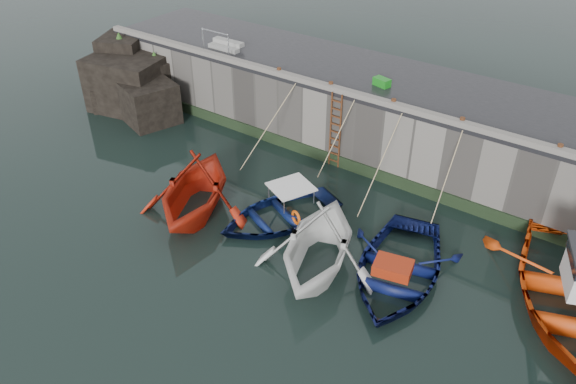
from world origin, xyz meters
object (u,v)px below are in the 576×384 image
Objects in this scene: ladder at (335,131)px; boat_near_white at (197,211)px; boat_near_navy at (396,275)px; bollard_c at (393,102)px; bollard_d at (462,121)px; bollard_e at (560,148)px; bollard_b at (331,85)px; boat_near_blacktrim at (317,267)px; bollard_a at (279,71)px; boat_near_blue at (279,219)px; fish_crate at (382,82)px.

ladder is 0.65× the size of boat_near_white.
bollard_c is (-2.92, 4.86, 3.30)m from boat_near_navy.
bollard_e is (3.20, 0.00, 0.00)m from bollard_d.
bollard_b reaches higher than ladder.
boat_near_white is 1.02× the size of boat_near_blacktrim.
bollard_a reaches higher than boat_near_blacktrim.
bollard_c reaches higher than boat_near_blue.
boat_near_blue is 16.39× the size of bollard_a.
boat_near_white is 8.75m from fish_crate.
bollard_a is at bearing 71.75° from boat_near_white.
bollard_b is (-5.62, 4.86, 3.30)m from boat_near_navy.
bollard_c is at bearing 0.00° from bollard_a.
bollard_b reaches higher than boat_near_blue.
ladder is 11.43× the size of bollard_c.
bollard_b is (-0.88, 4.64, 3.30)m from boat_near_blue.
bollard_b is (-3.40, 5.98, 3.30)m from boat_near_blacktrim.
boat_near_white is (-2.36, -5.64, -1.59)m from ladder.
boat_near_blacktrim reaches higher than boat_near_navy.
bollard_c reaches higher than boat_near_white.
ladder is 0.60× the size of boat_near_navy.
bollard_a and bollard_e have the same top height.
bollard_b reaches higher than boat_near_blacktrim.
bollard_d is (-0.32, 4.86, 3.30)m from boat_near_navy.
boat_near_navy is at bearing 21.72° from boat_near_blue.
ladder is at bearing 42.95° from boat_near_white.
bollard_d and bollard_e have the same top height.
boat_near_blacktrim is 2.49m from boat_near_navy.
boat_near_blue is 16.39× the size of bollard_d.
boat_near_blue is 16.39× the size of bollard_c.
bollard_d reaches higher than boat_near_blacktrim.
boat_near_navy is at bearing -15.87° from boat_near_white.
bollard_d is (7.16, 5.98, 3.30)m from boat_near_white.
bollard_c is (-0.70, 5.98, 3.30)m from boat_near_blacktrim.
ladder is at bearing -33.86° from bollard_b.
boat_near_white is at bearing -112.66° from ladder.
boat_near_white is at bearing -99.78° from fish_crate.
fish_crate reaches higher than boat_near_navy.
bollard_d is at bearing 0.00° from bollard_a.
fish_crate reaches higher than bollard_c.
fish_crate is at bearing 86.26° from boat_near_blacktrim.
bollard_e is at bearing 3.30° from fish_crate.
bollard_c is at bearing 28.30° from boat_near_white.
boat_near_blue is 5.76m from bollard_b.
bollard_b is at bearing 125.22° from boat_near_blue.
bollard_b is 1.00× the size of bollard_d.
bollard_a is 11.00m from bollard_e.
bollard_c is (1.82, 4.64, 3.30)m from boat_near_blue.
boat_near_blacktrim is 7.27× the size of fish_crate.
bollard_d reaches higher than ladder.
boat_near_navy is 7.96× the size of fish_crate.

